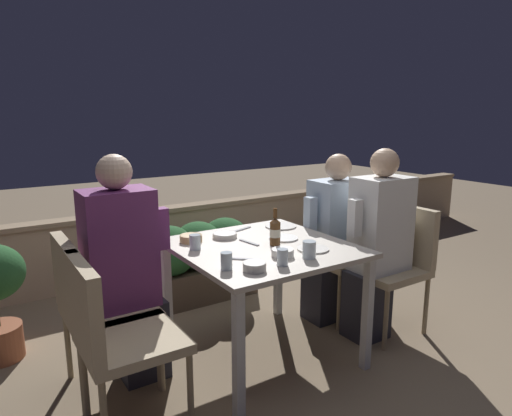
{
  "coord_description": "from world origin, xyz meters",
  "views": [
    {
      "loc": [
        -1.49,
        -2.21,
        1.54
      ],
      "look_at": [
        0.0,
        0.08,
        0.96
      ],
      "focal_mm": 32.0,
      "sensor_mm": 36.0,
      "label": 1
    }
  ],
  "objects_px": {
    "chair_right_near": "(396,255)",
    "beer_bottle": "(275,231)",
    "person_purple_stripe": "(126,270)",
    "chair_left_far": "(91,300)",
    "person_white_polo": "(377,244)",
    "chair_left_near": "(110,329)",
    "person_blue_shirt": "(332,237)",
    "chair_right_far": "(352,244)"
  },
  "relations": [
    {
      "from": "chair_right_near",
      "to": "beer_bottle",
      "type": "bearing_deg",
      "value": 172.1
    },
    {
      "from": "person_purple_stripe",
      "to": "chair_right_near",
      "type": "height_order",
      "value": "person_purple_stripe"
    },
    {
      "from": "chair_left_far",
      "to": "person_white_polo",
      "type": "relative_size",
      "value": 0.68
    },
    {
      "from": "chair_right_near",
      "to": "person_white_polo",
      "type": "relative_size",
      "value": 0.68
    },
    {
      "from": "chair_left_near",
      "to": "person_blue_shirt",
      "type": "relative_size",
      "value": 0.72
    },
    {
      "from": "person_purple_stripe",
      "to": "chair_left_far",
      "type": "bearing_deg",
      "value": -180.0
    },
    {
      "from": "person_blue_shirt",
      "to": "beer_bottle",
      "type": "xyz_separation_m",
      "value": [
        -0.69,
        -0.24,
        0.2
      ]
    },
    {
      "from": "chair_right_far",
      "to": "beer_bottle",
      "type": "xyz_separation_m",
      "value": [
        -0.9,
        -0.24,
        0.29
      ]
    },
    {
      "from": "person_white_polo",
      "to": "chair_right_far",
      "type": "distance_m",
      "value": 0.42
    },
    {
      "from": "chair_left_near",
      "to": "chair_right_near",
      "type": "xyz_separation_m",
      "value": [
        2.0,
        0.02,
        0.0
      ]
    },
    {
      "from": "chair_left_far",
      "to": "chair_left_near",
      "type": "bearing_deg",
      "value": -90.81
    },
    {
      "from": "beer_bottle",
      "to": "chair_left_near",
      "type": "bearing_deg",
      "value": -171.91
    },
    {
      "from": "chair_left_far",
      "to": "chair_right_far",
      "type": "distance_m",
      "value": 1.94
    },
    {
      "from": "chair_left_far",
      "to": "beer_bottle",
      "type": "relative_size",
      "value": 3.83
    },
    {
      "from": "chair_right_near",
      "to": "beer_bottle",
      "type": "relative_size",
      "value": 3.83
    },
    {
      "from": "person_blue_shirt",
      "to": "beer_bottle",
      "type": "distance_m",
      "value": 0.76
    },
    {
      "from": "chair_right_far",
      "to": "beer_bottle",
      "type": "height_order",
      "value": "beer_bottle"
    },
    {
      "from": "chair_left_near",
      "to": "chair_right_near",
      "type": "relative_size",
      "value": 1.0
    },
    {
      "from": "person_purple_stripe",
      "to": "chair_right_far",
      "type": "height_order",
      "value": "person_purple_stripe"
    },
    {
      "from": "chair_left_far",
      "to": "person_purple_stripe",
      "type": "relative_size",
      "value": 0.67
    },
    {
      "from": "person_white_polo",
      "to": "person_purple_stripe",
      "type": "bearing_deg",
      "value": 166.65
    },
    {
      "from": "chair_left_far",
      "to": "chair_right_near",
      "type": "relative_size",
      "value": 1.0
    },
    {
      "from": "chair_left_far",
      "to": "person_purple_stripe",
      "type": "bearing_deg",
      "value": 0.0
    },
    {
      "from": "chair_right_far",
      "to": "person_white_polo",
      "type": "bearing_deg",
      "value": -111.15
    },
    {
      "from": "chair_left_far",
      "to": "chair_right_far",
      "type": "relative_size",
      "value": 1.0
    },
    {
      "from": "person_purple_stripe",
      "to": "person_blue_shirt",
      "type": "relative_size",
      "value": 1.06
    },
    {
      "from": "chair_left_near",
      "to": "person_white_polo",
      "type": "distance_m",
      "value": 1.81
    },
    {
      "from": "chair_left_near",
      "to": "person_blue_shirt",
      "type": "distance_m",
      "value": 1.79
    },
    {
      "from": "chair_left_near",
      "to": "beer_bottle",
      "type": "xyz_separation_m",
      "value": [
        1.05,
        0.15,
        0.29
      ]
    },
    {
      "from": "chair_right_far",
      "to": "beer_bottle",
      "type": "relative_size",
      "value": 3.83
    },
    {
      "from": "person_purple_stripe",
      "to": "person_blue_shirt",
      "type": "distance_m",
      "value": 1.54
    },
    {
      "from": "chair_right_far",
      "to": "person_purple_stripe",
      "type": "bearing_deg",
      "value": 179.86
    },
    {
      "from": "chair_left_far",
      "to": "chair_right_far",
      "type": "bearing_deg",
      "value": -0.13
    },
    {
      "from": "chair_right_near",
      "to": "chair_left_near",
      "type": "bearing_deg",
      "value": -179.51
    },
    {
      "from": "chair_left_near",
      "to": "person_white_polo",
      "type": "relative_size",
      "value": 0.68
    },
    {
      "from": "person_purple_stripe",
      "to": "person_white_polo",
      "type": "height_order",
      "value": "person_purple_stripe"
    },
    {
      "from": "chair_right_near",
      "to": "person_white_polo",
      "type": "bearing_deg",
      "value": -180.0
    },
    {
      "from": "beer_bottle",
      "to": "person_white_polo",
      "type": "bearing_deg",
      "value": -9.99
    },
    {
      "from": "chair_left_far",
      "to": "person_purple_stripe",
      "type": "xyz_separation_m",
      "value": [
        0.2,
        0.0,
        0.13
      ]
    },
    {
      "from": "chair_right_near",
      "to": "beer_bottle",
      "type": "height_order",
      "value": "beer_bottle"
    },
    {
      "from": "chair_left_near",
      "to": "chair_left_far",
      "type": "height_order",
      "value": "same"
    },
    {
      "from": "chair_right_near",
      "to": "chair_right_far",
      "type": "height_order",
      "value": "same"
    }
  ]
}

